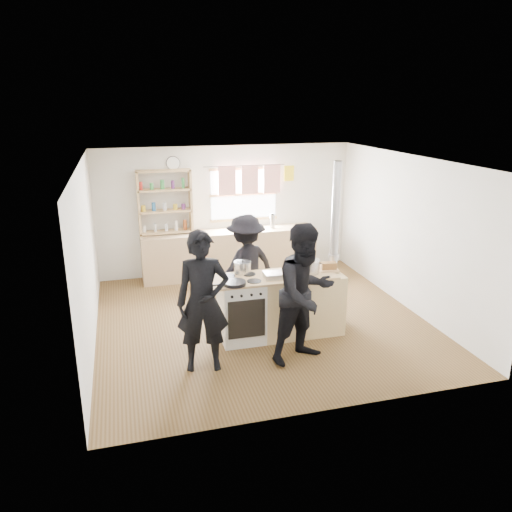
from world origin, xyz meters
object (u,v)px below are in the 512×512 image
object	(u,v)px
cooking_island	(281,305)
flue_heater	(332,284)
stockpot_counter	(310,266)
thermos	(272,221)
roast_tray	(277,275)
person_far	(246,266)
skillet_greens	(235,283)
person_near_left	(203,302)
stockpot_stove	(242,267)
person_near_right	(305,294)
bread_board	(329,267)

from	to	relation	value
cooking_island	flue_heater	xyz separation A→B (m)	(0.87, 0.17, 0.19)
stockpot_counter	flue_heater	bearing A→B (deg)	22.55
thermos	roast_tray	world-z (taller)	thermos
cooking_island	person_far	world-z (taller)	person_far
cooking_island	skillet_greens	bearing A→B (deg)	-164.00
skillet_greens	stockpot_counter	world-z (taller)	stockpot_counter
thermos	roast_tray	distance (m)	2.96
skillet_greens	person_near_left	bearing A→B (deg)	-139.00
person_near_left	person_far	xyz separation A→B (m)	(0.94, 1.50, -0.09)
stockpot_stove	person_near_right	size ratio (longest dim) A/B	0.13
flue_heater	person_near_left	bearing A→B (deg)	-158.78
roast_tray	stockpot_stove	bearing A→B (deg)	145.06
skillet_greens	person_near_left	world-z (taller)	person_near_left
roast_tray	cooking_island	bearing A→B (deg)	40.30
stockpot_counter	stockpot_stove	bearing A→B (deg)	165.80
stockpot_stove	person_near_left	xyz separation A→B (m)	(-0.72, -0.87, -0.11)
stockpot_counter	bread_board	distance (m)	0.32
skillet_greens	flue_heater	bearing A→B (deg)	13.28
stockpot_counter	roast_tray	bearing A→B (deg)	-173.38
stockpot_stove	flue_heater	world-z (taller)	flue_heater
thermos	skillet_greens	bearing A→B (deg)	-115.95
person_near_left	skillet_greens	bearing A→B (deg)	48.95
roast_tray	person_near_left	bearing A→B (deg)	-153.46
stockpot_stove	person_near_right	bearing A→B (deg)	-59.23
roast_tray	person_near_left	xyz separation A→B (m)	(-1.15, -0.57, -0.06)
skillet_greens	stockpot_stove	world-z (taller)	stockpot_stove
thermos	person_far	xyz separation A→B (m)	(-1.02, -1.92, -0.22)
skillet_greens	bread_board	xyz separation A→B (m)	(1.47, 0.23, 0.02)
bread_board	person_near_left	bearing A→B (deg)	-161.23
skillet_greens	stockpot_counter	distance (m)	1.17
roast_tray	stockpot_stove	size ratio (longest dim) A/B	1.48
thermos	stockpot_stove	size ratio (longest dim) A/B	1.09
cooking_island	person_near_left	bearing A→B (deg)	-152.29
person_near_right	person_far	distance (m)	1.67
thermos	stockpot_counter	distance (m)	2.80
thermos	stockpot_stove	world-z (taller)	thermos
roast_tray	person_near_right	distance (m)	0.72
roast_tray	thermos	bearing A→B (deg)	74.15
stockpot_counter	cooking_island	bearing A→B (deg)	177.54
stockpot_counter	flue_heater	xyz separation A→B (m)	(0.45, 0.19, -0.38)
stockpot_stove	flue_heater	size ratio (longest dim) A/B	0.10
cooking_island	person_far	bearing A→B (deg)	109.87
stockpot_counter	skillet_greens	bearing A→B (deg)	-170.56
person_near_right	skillet_greens	bearing A→B (deg)	125.44
bread_board	person_near_left	world-z (taller)	person_near_left
flue_heater	person_far	xyz separation A→B (m)	(-1.18, 0.68, 0.17)
roast_tray	bread_board	distance (m)	0.83
roast_tray	stockpot_counter	bearing A→B (deg)	6.62
flue_heater	roast_tray	bearing A→B (deg)	-165.66
stockpot_stove	person_far	world-z (taller)	person_far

